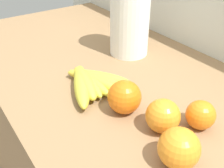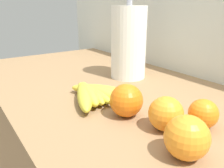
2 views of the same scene
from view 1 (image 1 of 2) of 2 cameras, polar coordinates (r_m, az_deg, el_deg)
The scene contains 7 objects.
wall_back at distance 1.10m, azimuth 21.36°, elevation -8.78°, with size 2.12×0.06×1.30m, color silver.
banana_bunch at distance 0.74m, azimuth -4.66°, elevation 0.47°, with size 0.20×0.19×0.04m.
orange_far_right at distance 0.63m, azimuth 18.01°, elevation -6.14°, with size 0.07×0.07×0.07m, color orange.
orange_center at distance 0.64m, azimuth 2.61°, elevation -2.72°, with size 0.08×0.08×0.08m, color orange.
orange_back_right at distance 0.53m, azimuth 13.80°, elevation -12.90°, with size 0.08×0.08×0.08m, color orange.
orange_back_left at distance 0.60m, azimuth 10.59°, elevation -6.56°, with size 0.08×0.08×0.08m, color orange.
paper_towel_roll at distance 0.89m, azimuth 3.76°, elevation 13.99°, with size 0.13×0.13×0.29m.
Camera 1 is at (0.41, -0.41, 1.33)m, focal length 43.78 mm.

